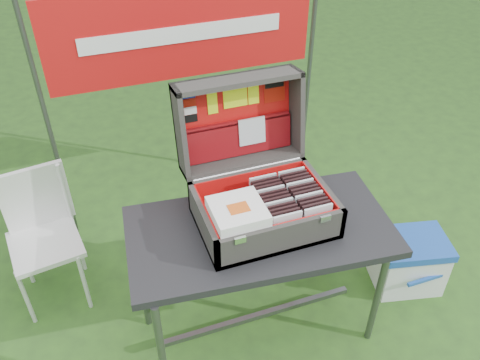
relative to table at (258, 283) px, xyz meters
name	(u,v)px	position (x,y,z in m)	size (l,w,h in m)	color
ground	(246,319)	(-0.03, 0.09, -0.39)	(80.00, 80.00, 0.00)	#2A4A1D
table	(258,283)	(0.00, 0.00, 0.00)	(1.25, 0.63, 0.78)	black
table_top	(260,231)	(0.00, 0.00, 0.37)	(1.25, 0.63, 0.04)	black
table_leg_fl	(163,359)	(-0.57, -0.25, -0.02)	(0.04, 0.04, 0.74)	#59595B
table_leg_fr	(378,293)	(0.57, -0.25, -0.02)	(0.04, 0.04, 0.74)	#59595B
table_leg_bl	(141,279)	(-0.57, 0.25, -0.02)	(0.04, 0.04, 0.74)	#59595B
table_leg_br	(332,229)	(0.57, 0.25, -0.02)	(0.04, 0.04, 0.74)	#59595B
table_brace	(257,316)	(0.00, 0.00, -0.27)	(1.10, 0.03, 0.03)	#59595B
suitcase	(261,166)	(0.03, 0.09, 0.68)	(0.62, 0.60, 0.59)	#484642
suitcase_base_bottom	(264,221)	(0.03, 0.03, 0.40)	(0.62, 0.44, 0.02)	#484642
suitcase_base_wall_front	(282,239)	(0.03, -0.18, 0.47)	(0.62, 0.02, 0.17)	#484642
suitcase_base_wall_back	(249,184)	(0.03, 0.24, 0.47)	(0.62, 0.02, 0.17)	#484642
suitcase_base_wall_left	(203,224)	(-0.27, 0.03, 0.47)	(0.02, 0.44, 0.17)	#484642
suitcase_base_wall_right	(321,196)	(0.33, 0.03, 0.47)	(0.02, 0.44, 0.17)	#484642
suitcase_liner_floor	(264,219)	(0.03, 0.03, 0.42)	(0.57, 0.39, 0.01)	red
suitcase_latch_left	(240,240)	(-0.17, -0.19, 0.55)	(0.05, 0.01, 0.03)	silver
suitcase_latch_right	(325,219)	(0.23, -0.19, 0.55)	(0.05, 0.01, 0.03)	silver
suitcase_hinge	(248,169)	(0.03, 0.25, 0.56)	(0.02, 0.02, 0.56)	silver
suitcase_lid_back	(235,117)	(0.03, 0.43, 0.75)	(0.62, 0.44, 0.02)	#484642
suitcase_lid_rim_far	(238,80)	(0.03, 0.40, 0.97)	(0.62, 0.02, 0.17)	#484642
suitcase_lid_rim_near	(242,160)	(0.03, 0.33, 0.56)	(0.62, 0.02, 0.17)	#484642
suitcase_lid_rim_left	(180,133)	(-0.27, 0.36, 0.76)	(0.02, 0.44, 0.17)	#484642
suitcase_lid_rim_right	(296,111)	(0.33, 0.36, 0.76)	(0.02, 0.44, 0.17)	#484642
suitcase_lid_liner	(236,118)	(0.03, 0.42, 0.75)	(0.56, 0.39, 0.01)	red
suitcase_liner_wall_front	(281,235)	(0.03, -0.17, 0.49)	(0.57, 0.01, 0.14)	red
suitcase_liner_wall_back	(250,184)	(0.03, 0.22, 0.49)	(0.57, 0.01, 0.14)	red
suitcase_liner_wall_left	(206,222)	(-0.25, 0.03, 0.49)	(0.01, 0.39, 0.14)	red
suitcase_liner_wall_right	(318,195)	(0.31, 0.03, 0.49)	(0.01, 0.39, 0.14)	red
suitcase_lid_pocket	(239,138)	(0.03, 0.38, 0.65)	(0.55, 0.18, 0.03)	maroon
suitcase_pocket_edge	(238,122)	(0.03, 0.39, 0.74)	(0.54, 0.02, 0.02)	maroon
suitcase_pocket_cd	(252,131)	(0.10, 0.37, 0.69)	(0.14, 0.14, 0.01)	silver
lid_sticker_cc_a	(189,94)	(-0.20, 0.44, 0.91)	(0.06, 0.04, 0.00)	#1933B2
lid_sticker_cc_b	(190,103)	(-0.20, 0.43, 0.87)	(0.06, 0.04, 0.00)	#A81609
lid_sticker_cc_c	(190,111)	(-0.20, 0.43, 0.83)	(0.06, 0.04, 0.00)	white
lid_sticker_cc_d	(191,119)	(-0.20, 0.42, 0.79)	(0.06, 0.04, 0.00)	black
lid_card_neon_tall	(212,102)	(-0.09, 0.43, 0.86)	(0.05, 0.12, 0.00)	#CAE616
lid_card_neon_main	(235,98)	(0.03, 0.43, 0.86)	(0.12, 0.09, 0.00)	#CAE616
lid_card_neon_small	(254,95)	(0.12, 0.43, 0.86)	(0.06, 0.09, 0.00)	#CAE616
lid_sticker_band	(274,91)	(0.23, 0.43, 0.86)	(0.11, 0.11, 0.00)	#A81609
lid_sticker_band_bar	(274,85)	(0.23, 0.43, 0.89)	(0.10, 0.02, 0.00)	black
cd_left_0	(287,228)	(0.07, -0.14, 0.50)	(0.14, 0.01, 0.16)	silver
cd_left_1	(285,224)	(0.07, -0.12, 0.50)	(0.14, 0.01, 0.16)	black
cd_left_2	(282,221)	(0.07, -0.09, 0.50)	(0.14, 0.01, 0.16)	black
cd_left_3	(280,217)	(0.07, -0.07, 0.50)	(0.14, 0.01, 0.16)	black
cd_left_4	(278,214)	(0.07, -0.05, 0.50)	(0.14, 0.01, 0.16)	silver
cd_left_5	(276,211)	(0.07, -0.02, 0.50)	(0.14, 0.01, 0.16)	black
cd_left_6	(274,207)	(0.07, 0.00, 0.50)	(0.14, 0.01, 0.16)	black
cd_left_7	(272,204)	(0.07, 0.03, 0.50)	(0.14, 0.01, 0.16)	black
cd_left_8	(270,201)	(0.07, 0.05, 0.50)	(0.14, 0.01, 0.16)	silver
cd_left_9	(268,198)	(0.07, 0.07, 0.50)	(0.14, 0.01, 0.16)	black
cd_left_10	(266,195)	(0.07, 0.10, 0.50)	(0.14, 0.01, 0.16)	black
cd_left_11	(264,192)	(0.07, 0.12, 0.50)	(0.14, 0.01, 0.16)	black
cd_left_12	(262,189)	(0.07, 0.15, 0.50)	(0.14, 0.01, 0.16)	silver
cd_right_0	(317,220)	(0.22, -0.14, 0.50)	(0.14, 0.01, 0.16)	silver
cd_right_1	(315,216)	(0.22, -0.12, 0.50)	(0.14, 0.01, 0.16)	black
cd_right_2	(312,213)	(0.22, -0.09, 0.50)	(0.14, 0.01, 0.16)	black
cd_right_3	(310,210)	(0.22, -0.07, 0.50)	(0.14, 0.01, 0.16)	black
cd_right_4	(308,207)	(0.22, -0.05, 0.50)	(0.14, 0.01, 0.16)	silver
cd_right_5	(305,203)	(0.22, -0.02, 0.50)	(0.14, 0.01, 0.16)	black
cd_right_6	(303,200)	(0.22, 0.00, 0.50)	(0.14, 0.01, 0.16)	black
cd_right_7	(301,197)	(0.22, 0.03, 0.50)	(0.14, 0.01, 0.16)	black
cd_right_8	(299,194)	(0.22, 0.05, 0.50)	(0.14, 0.01, 0.16)	silver
cd_right_9	(297,191)	(0.22, 0.07, 0.50)	(0.14, 0.01, 0.16)	black
cd_right_10	(295,188)	(0.22, 0.10, 0.50)	(0.14, 0.01, 0.16)	black
cd_right_11	(293,185)	(0.22, 0.12, 0.50)	(0.14, 0.01, 0.16)	black
cd_right_12	(291,182)	(0.22, 0.15, 0.50)	(0.14, 0.01, 0.16)	silver
songbook_0	(238,215)	(-0.13, -0.05, 0.56)	(0.23, 0.23, 0.01)	white
songbook_1	(238,214)	(-0.13, -0.05, 0.56)	(0.23, 0.23, 0.01)	white
songbook_2	(238,213)	(-0.13, -0.05, 0.57)	(0.23, 0.23, 0.01)	white
songbook_3	(238,212)	(-0.13, -0.05, 0.57)	(0.23, 0.23, 0.01)	white
songbook_4	(238,212)	(-0.13, -0.05, 0.58)	(0.23, 0.23, 0.01)	white
songbook_5	(238,211)	(-0.13, -0.05, 0.58)	(0.23, 0.23, 0.01)	white
songbook_6	(238,210)	(-0.13, -0.05, 0.59)	(0.23, 0.23, 0.01)	white
songbook_7	(238,209)	(-0.13, -0.05, 0.59)	(0.23, 0.23, 0.01)	white
songbook_8	(238,208)	(-0.13, -0.05, 0.60)	(0.23, 0.23, 0.01)	white
songbook_9	(238,207)	(-0.13, -0.05, 0.60)	(0.23, 0.23, 0.01)	white
songbook_graphic	(239,208)	(-0.13, -0.06, 0.61)	(0.09, 0.07, 0.00)	#D85919
cooler	(409,262)	(0.98, 0.02, -0.21)	(0.40, 0.31, 0.35)	white
cooler_body	(408,264)	(0.98, 0.02, -0.24)	(0.38, 0.29, 0.31)	white
cooler_lid	(414,244)	(0.98, 0.02, -0.06)	(0.40, 0.31, 0.05)	#1E50AF
cooler_handle	(426,280)	(0.98, -0.14, -0.20)	(0.24, 0.02, 0.02)	#1E50AF
chair	(46,246)	(-1.02, 0.64, 0.02)	(0.37, 0.41, 0.81)	silver
chair_seat	(45,245)	(-1.02, 0.64, 0.03)	(0.37, 0.37, 0.03)	silver
chair_backrest	(35,197)	(-1.02, 0.81, 0.23)	(0.37, 0.03, 0.39)	silver
chair_leg_fl	(26,298)	(-1.18, 0.48, -0.18)	(0.02, 0.02, 0.42)	silver
chair_leg_fr	(84,283)	(-0.87, 0.48, -0.18)	(0.02, 0.02, 0.42)	silver
chair_leg_bl	(25,258)	(-1.18, 0.80, -0.18)	(0.02, 0.02, 0.42)	silver
chair_leg_br	(79,245)	(-0.87, 0.80, -0.18)	(0.02, 0.02, 0.42)	silver
chair_upright_left	(6,205)	(-1.18, 0.81, 0.22)	(0.02, 0.02, 0.39)	silver
chair_upright_right	(65,193)	(-0.87, 0.81, 0.22)	(0.02, 0.02, 0.39)	silver
cardboard_box	(298,219)	(0.52, 0.59, -0.22)	(0.33, 0.05, 0.35)	#9C6741
banner_post_left	(48,125)	(-0.88, 1.19, 0.46)	(0.03, 0.03, 1.70)	#59595B
banner_post_right	(308,80)	(0.82, 1.19, 0.46)	(0.03, 0.03, 1.70)	#59595B
banner	(183,33)	(-0.03, 1.18, 0.91)	(1.60, 0.01, 0.55)	#B81111
banner_text	(183,34)	(-0.03, 1.16, 0.91)	(1.20, 0.00, 0.10)	white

